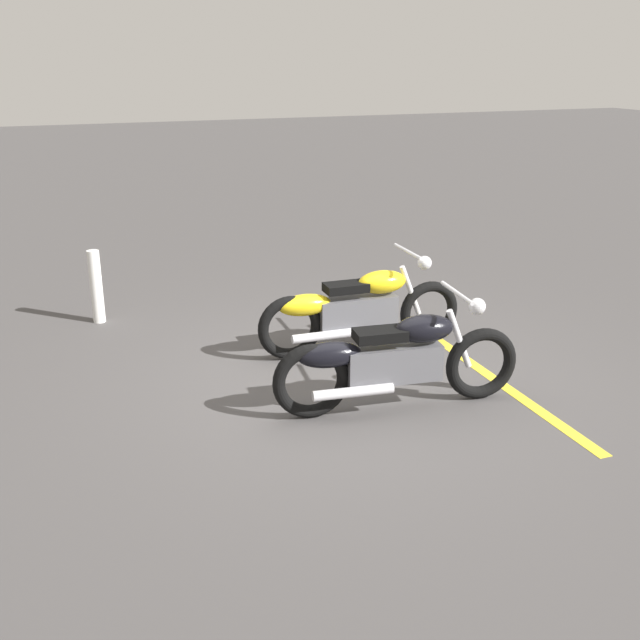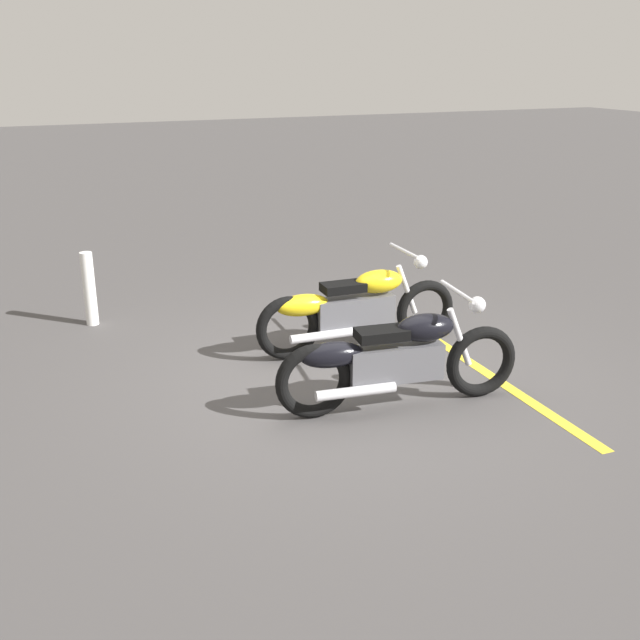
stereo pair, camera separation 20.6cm
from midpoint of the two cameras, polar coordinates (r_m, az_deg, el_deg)
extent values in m
plane|color=#474444|center=(7.21, 1.34, -4.57)|extent=(60.00, 60.00, 0.00)
torus|color=black|center=(8.16, 7.25, 0.73)|extent=(0.67, 0.14, 0.67)
torus|color=black|center=(7.58, -3.23, -0.62)|extent=(0.67, 0.14, 0.67)
cube|color=#59595E|center=(7.79, 1.87, 0.63)|extent=(0.85, 0.26, 0.32)
ellipsoid|color=yellow|center=(7.81, 3.73, 2.94)|extent=(0.53, 0.30, 0.24)
ellipsoid|color=yellow|center=(7.56, -2.11, 1.13)|extent=(0.57, 0.26, 0.22)
cube|color=black|center=(7.66, 1.00, 2.50)|extent=(0.45, 0.26, 0.09)
cylinder|color=silver|center=(7.98, 5.87, 2.32)|extent=(0.27, 0.07, 0.56)
cylinder|color=silver|center=(7.84, 5.64, 5.24)|extent=(0.06, 0.62, 0.04)
sphere|color=silver|center=(7.97, 6.90, 4.38)|extent=(0.15, 0.15, 0.15)
cylinder|color=silver|center=(7.59, -0.52, -1.19)|extent=(0.70, 0.12, 0.09)
torus|color=black|center=(6.88, 11.27, -3.13)|extent=(0.68, 0.20, 0.67)
torus|color=black|center=(6.36, -1.41, -4.68)|extent=(0.68, 0.20, 0.67)
cube|color=#59595E|center=(6.53, 4.80, -3.26)|extent=(0.86, 0.33, 0.32)
ellipsoid|color=black|center=(6.52, 7.10, -0.56)|extent=(0.55, 0.34, 0.24)
ellipsoid|color=black|center=(6.31, -0.02, -2.65)|extent=(0.59, 0.31, 0.22)
cube|color=black|center=(6.39, 3.78, -1.07)|extent=(0.47, 0.29, 0.09)
cylinder|color=silver|center=(6.69, 9.66, -1.29)|extent=(0.27, 0.09, 0.56)
cylinder|color=silver|center=(6.53, 9.47, 2.15)|extent=(0.12, 0.62, 0.04)
sphere|color=silver|center=(6.66, 10.97, 1.13)|extent=(0.15, 0.15, 0.15)
cylinder|color=silver|center=(6.35, 1.81, -5.45)|extent=(0.71, 0.18, 0.09)
cylinder|color=white|center=(8.96, -17.73, 2.26)|extent=(0.14, 0.14, 0.85)
cube|color=yellow|center=(7.45, 12.10, -4.17)|extent=(0.20, 3.20, 0.01)
camera|label=1|loc=(0.10, 89.14, 0.30)|focal=42.20mm
camera|label=2|loc=(0.10, -90.86, -0.30)|focal=42.20mm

